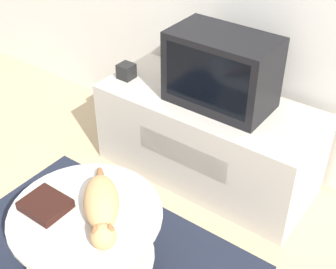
{
  "coord_description": "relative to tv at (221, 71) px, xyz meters",
  "views": [
    {
      "loc": [
        1.3,
        -1.1,
        2.05
      ],
      "look_at": [
        0.13,
        0.5,
        0.63
      ],
      "focal_mm": 50.0,
      "sensor_mm": 36.0,
      "label": 1
    }
  ],
  "objects": [
    {
      "name": "ground_plane",
      "position": [
        -0.13,
        -1.01,
        -0.79
      ],
      "size": [
        12.0,
        12.0,
        0.0
      ],
      "primitive_type": "plane",
      "color": "tan"
    },
    {
      "name": "dvd_box",
      "position": [
        -0.25,
        -1.16,
        -0.3
      ],
      "size": [
        0.21,
        0.18,
        0.04
      ],
      "color": "black",
      "rests_on": "coffee_table"
    },
    {
      "name": "speaker",
      "position": [
        -0.65,
        -0.09,
        -0.17
      ],
      "size": [
        0.1,
        0.1,
        0.1
      ],
      "color": "black",
      "rests_on": "tv_stand"
    },
    {
      "name": "rug",
      "position": [
        -0.13,
        -1.01,
        -0.78
      ],
      "size": [
        1.62,
        1.1,
        0.02
      ],
      "color": "#1E2333",
      "rests_on": "ground_plane"
    },
    {
      "name": "cat",
      "position": [
        0.01,
        -1.04,
        -0.25
      ],
      "size": [
        0.42,
        0.42,
        0.15
      ],
      "rotation": [
        0.0,
        0.0,
        -0.78
      ],
      "color": "tan",
      "rests_on": "coffee_table"
    },
    {
      "name": "tv",
      "position": [
        0.0,
        0.0,
        0.0
      ],
      "size": [
        0.61,
        0.35,
        0.44
      ],
      "color": "black",
      "rests_on": "tv_stand"
    },
    {
      "name": "coffee_table",
      "position": [
        -0.08,
        -1.07,
        -0.47
      ],
      "size": [
        0.73,
        0.73,
        0.45
      ],
      "color": "#B2B2B7",
      "rests_on": "rug"
    },
    {
      "name": "tv_stand",
      "position": [
        -0.06,
        -0.01,
        -0.5
      ],
      "size": [
        1.39,
        0.59,
        0.57
      ],
      "color": "beige",
      "rests_on": "ground_plane"
    }
  ]
}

